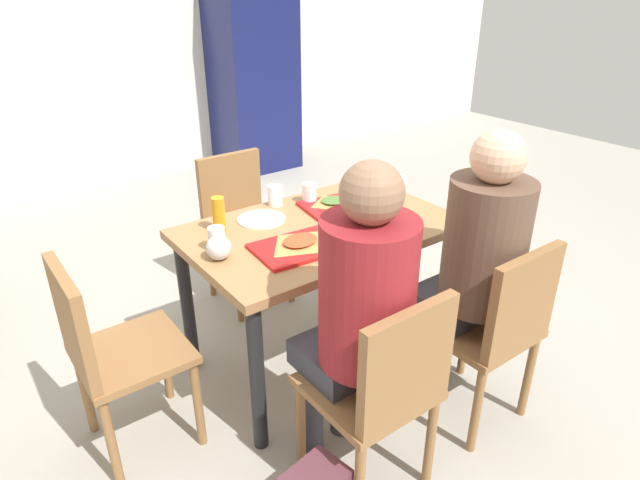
% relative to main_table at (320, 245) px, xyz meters
% --- Properties ---
extents(ground_plane, '(10.00, 10.00, 0.02)m').
position_rel_main_table_xyz_m(ground_plane, '(0.00, 0.00, -0.64)').
color(ground_plane, '#9E998E').
extents(back_wall, '(10.00, 0.10, 2.80)m').
position_rel_main_table_xyz_m(back_wall, '(0.00, 3.20, 0.77)').
color(back_wall, silver).
rests_on(back_wall, ground_plane).
extents(main_table, '(1.20, 0.77, 0.72)m').
position_rel_main_table_xyz_m(main_table, '(0.00, 0.00, 0.00)').
color(main_table, '#9E7247').
rests_on(main_table, ground_plane).
extents(chair_near_left, '(0.40, 0.40, 0.85)m').
position_rel_main_table_xyz_m(chair_near_left, '(-0.30, -0.77, -0.13)').
color(chair_near_left, olive).
rests_on(chair_near_left, ground_plane).
extents(chair_near_right, '(0.40, 0.40, 0.85)m').
position_rel_main_table_xyz_m(chair_near_right, '(0.30, -0.77, -0.13)').
color(chair_near_right, olive).
rests_on(chair_near_right, ground_plane).
extents(chair_far_side, '(0.40, 0.40, 0.85)m').
position_rel_main_table_xyz_m(chair_far_side, '(0.00, 0.77, -0.13)').
color(chair_far_side, olive).
rests_on(chair_far_side, ground_plane).
extents(chair_left_end, '(0.40, 0.40, 0.85)m').
position_rel_main_table_xyz_m(chair_left_end, '(-0.98, 0.00, -0.13)').
color(chair_left_end, olive).
rests_on(chair_left_end, ground_plane).
extents(person_in_red, '(0.32, 0.42, 1.26)m').
position_rel_main_table_xyz_m(person_in_red, '(-0.30, -0.63, 0.11)').
color(person_in_red, '#383842').
rests_on(person_in_red, ground_plane).
extents(person_in_brown_jacket, '(0.32, 0.42, 1.26)m').
position_rel_main_table_xyz_m(person_in_brown_jacket, '(0.30, -0.63, 0.11)').
color(person_in_brown_jacket, '#383842').
rests_on(person_in_brown_jacket, ground_plane).
extents(tray_red_near, '(0.38, 0.29, 0.02)m').
position_rel_main_table_xyz_m(tray_red_near, '(-0.21, -0.13, 0.10)').
color(tray_red_near, red).
rests_on(tray_red_near, main_table).
extents(tray_red_far, '(0.39, 0.31, 0.02)m').
position_rel_main_table_xyz_m(tray_red_far, '(0.21, 0.11, 0.10)').
color(tray_red_far, red).
rests_on(tray_red_far, main_table).
extents(paper_plate_center, '(0.22, 0.22, 0.01)m').
position_rel_main_table_xyz_m(paper_plate_center, '(-0.18, 0.21, 0.10)').
color(paper_plate_center, white).
rests_on(paper_plate_center, main_table).
extents(paper_plate_near_edge, '(0.22, 0.22, 0.01)m').
position_rel_main_table_xyz_m(paper_plate_near_edge, '(0.18, -0.21, 0.10)').
color(paper_plate_near_edge, white).
rests_on(paper_plate_near_edge, main_table).
extents(pizza_slice_a, '(0.26, 0.23, 0.02)m').
position_rel_main_table_xyz_m(pizza_slice_a, '(-0.19, -0.12, 0.12)').
color(pizza_slice_a, '#C68C47').
rests_on(pizza_slice_a, tray_red_near).
extents(pizza_slice_b, '(0.21, 0.19, 0.02)m').
position_rel_main_table_xyz_m(pizza_slice_b, '(0.19, 0.14, 0.12)').
color(pizza_slice_b, '#C68C47').
rests_on(pizza_slice_b, tray_red_far).
extents(plastic_cup_a, '(0.07, 0.07, 0.10)m').
position_rel_main_table_xyz_m(plastic_cup_a, '(-0.03, 0.33, 0.15)').
color(plastic_cup_a, white).
rests_on(plastic_cup_a, main_table).
extents(plastic_cup_b, '(0.07, 0.07, 0.10)m').
position_rel_main_table_xyz_m(plastic_cup_b, '(0.03, -0.33, 0.15)').
color(plastic_cup_b, white).
rests_on(plastic_cup_b, main_table).
extents(plastic_cup_c, '(0.07, 0.07, 0.10)m').
position_rel_main_table_xyz_m(plastic_cup_c, '(-0.48, 0.06, 0.15)').
color(plastic_cup_c, white).
rests_on(plastic_cup_c, main_table).
extents(plastic_cup_d, '(0.07, 0.07, 0.10)m').
position_rel_main_table_xyz_m(plastic_cup_d, '(0.12, 0.25, 0.15)').
color(plastic_cup_d, white).
rests_on(plastic_cup_d, main_table).
extents(soda_can, '(0.07, 0.07, 0.12)m').
position_rel_main_table_xyz_m(soda_can, '(0.51, 0.02, 0.16)').
color(soda_can, '#B7BCC6').
rests_on(soda_can, main_table).
extents(condiment_bottle, '(0.06, 0.06, 0.16)m').
position_rel_main_table_xyz_m(condiment_bottle, '(-0.39, 0.21, 0.18)').
color(condiment_bottle, orange).
rests_on(condiment_bottle, main_table).
extents(foil_bundle, '(0.10, 0.10, 0.10)m').
position_rel_main_table_xyz_m(foil_bundle, '(-0.51, -0.02, 0.15)').
color(foil_bundle, silver).
rests_on(foil_bundle, main_table).
extents(drink_fridge, '(0.70, 0.60, 1.90)m').
position_rel_main_table_xyz_m(drink_fridge, '(1.32, 2.85, 0.32)').
color(drink_fridge, '#14194C').
rests_on(drink_fridge, ground_plane).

